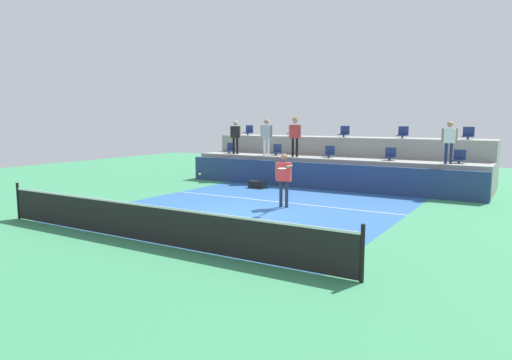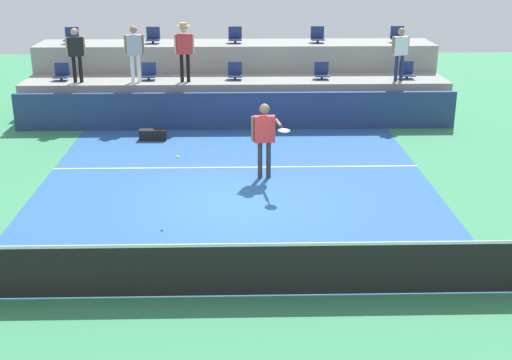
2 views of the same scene
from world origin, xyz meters
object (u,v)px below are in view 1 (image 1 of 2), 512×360
stadium_chair_upper_center (344,132)px  spectator_with_hat (295,133)px  spectator_leaning_on_rail (449,139)px  stadium_chair_upper_right (403,133)px  stadium_chair_upper_far_right (468,134)px  tennis_ball (200,174)px  spectator_in_grey (266,134)px  stadium_chair_lower_far_right (459,158)px  stadium_chair_upper_far_left (249,131)px  spectator_in_white (235,134)px  stadium_chair_lower_left (277,151)px  stadium_chair_lower_far_left (230,149)px  tennis_player (284,174)px  stadium_chair_lower_center (329,153)px  equipment_bag (257,185)px  stadium_chair_upper_left (293,132)px  stadium_chair_lower_right (390,155)px

stadium_chair_upper_center → spectator_with_hat: 2.65m
stadium_chair_upper_center → spectator_leaning_on_rail: spectator_leaning_on_rail is taller
stadium_chair_upper_right → stadium_chair_upper_far_right: (2.65, 0.00, 0.00)m
tennis_ball → spectator_in_grey: bearing=104.1°
stadium_chair_lower_far_right → stadium_chair_upper_far_left: bearing=170.4°
spectator_leaning_on_rail → spectator_in_white: bearing=180.0°
spectator_in_white → stadium_chair_lower_left: bearing=10.5°
stadium_chair_lower_far_left → tennis_ball: stadium_chair_lower_far_left is taller
stadium_chair_lower_left → spectator_in_white: spectator_in_white is taller
stadium_chair_lower_left → spectator_leaning_on_rail: size_ratio=0.33×
tennis_player → spectator_in_grey: size_ratio=1.07×
stadium_chair_lower_far_right → spectator_with_hat: (-6.81, -0.38, 0.87)m
spectator_in_white → spectator_with_hat: (3.22, -0.00, 0.12)m
spectator_with_hat → spectator_leaning_on_rail: size_ratio=1.11×
stadium_chair_lower_far_left → stadium_chair_lower_far_right: 10.62m
spectator_with_hat → spectator_in_white: bearing=180.0°
stadium_chair_lower_far_left → spectator_leaning_on_rail: size_ratio=0.33×
stadium_chair_upper_far_right → spectator_with_hat: size_ratio=0.30×
stadium_chair_upper_right → spectator_leaning_on_rail: 3.14m
stadium_chair_upper_center → stadium_chair_lower_center: bearing=-90.2°
stadium_chair_lower_far_left → stadium_chair_lower_left: same height
stadium_chair_lower_far_left → spectator_leaning_on_rail: (10.28, -0.38, 0.73)m
stadium_chair_upper_right → spectator_in_grey: (-5.70, -2.18, -0.05)m
stadium_chair_upper_far_left → tennis_ball: bearing=-66.3°
stadium_chair_lower_far_right → equipment_bag: size_ratio=0.68×
tennis_player → equipment_bag: 4.58m
stadium_chair_upper_left → stadium_chair_lower_right: bearing=-18.6°
stadium_chair_lower_right → stadium_chair_upper_right: bearing=88.5°
stadium_chair_lower_left → stadium_chair_lower_center: 2.65m
tennis_player → stadium_chair_upper_right: bearing=74.9°
stadium_chair_lower_far_left → spectator_in_grey: 2.49m
stadium_chair_upper_left → equipment_bag: (0.37, -4.13, -2.16)m
stadium_chair_upper_left → tennis_player: size_ratio=0.29×
stadium_chair_lower_right → spectator_leaning_on_rail: bearing=-9.5°
stadium_chair_lower_center → stadium_chair_upper_left: (-2.68, 1.80, 0.85)m
stadium_chair_lower_far_right → equipment_bag: stadium_chair_lower_far_right is taller
stadium_chair_upper_far_right → equipment_bag: stadium_chair_upper_far_right is taller
spectator_leaning_on_rail → equipment_bag: bearing=-165.0°
spectator_with_hat → stadium_chair_upper_center: bearing=55.4°
stadium_chair_upper_far_right → stadium_chair_lower_left: bearing=-167.3°
stadium_chair_lower_right → stadium_chair_lower_far_right: bearing=0.0°
stadium_chair_upper_center → spectator_in_grey: (-2.99, -2.18, -0.05)m
stadium_chair_lower_far_right → tennis_player: bearing=-129.2°
tennis_ball → stadium_chair_upper_center: bearing=83.2°
stadium_chair_lower_far_left → spectator_in_grey: bearing=-9.4°
stadium_chair_upper_left → stadium_chair_upper_far_right: bearing=0.0°
stadium_chair_lower_far_left → spectator_leaning_on_rail: bearing=-2.1°
stadium_chair_upper_left → spectator_leaning_on_rail: bearing=-15.9°
spectator_in_white → equipment_bag: 3.72m
stadium_chair_upper_far_left → stadium_chair_lower_far_right: bearing=-9.6°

